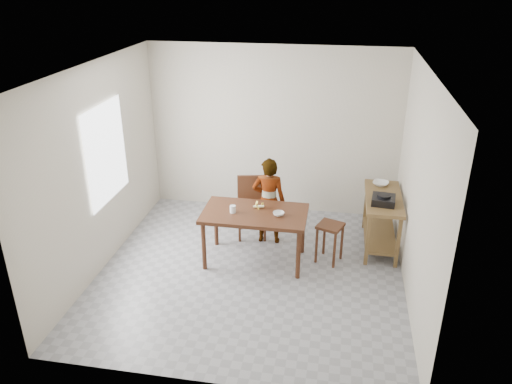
% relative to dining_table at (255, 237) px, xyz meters
% --- Properties ---
extents(floor, '(4.00, 4.00, 0.04)m').
position_rel_dining_table_xyz_m(floor, '(0.00, -0.30, -0.40)').
color(floor, gray).
rests_on(floor, ground).
extents(ceiling, '(4.00, 4.00, 0.04)m').
position_rel_dining_table_xyz_m(ceiling, '(0.00, -0.30, 2.35)').
color(ceiling, white).
rests_on(ceiling, wall_back).
extents(wall_back, '(4.00, 0.04, 2.70)m').
position_rel_dining_table_xyz_m(wall_back, '(0.00, 1.72, 0.98)').
color(wall_back, beige).
rests_on(wall_back, ground).
extents(wall_front, '(4.00, 0.04, 2.70)m').
position_rel_dining_table_xyz_m(wall_front, '(0.00, -2.32, 0.98)').
color(wall_front, beige).
rests_on(wall_front, ground).
extents(wall_left, '(0.04, 4.00, 2.70)m').
position_rel_dining_table_xyz_m(wall_left, '(-2.02, -0.30, 0.98)').
color(wall_left, beige).
rests_on(wall_left, ground).
extents(wall_right, '(0.04, 4.00, 2.70)m').
position_rel_dining_table_xyz_m(wall_right, '(2.02, -0.30, 0.98)').
color(wall_right, beige).
rests_on(wall_right, ground).
extents(window_pane, '(0.02, 1.10, 1.30)m').
position_rel_dining_table_xyz_m(window_pane, '(-1.97, -0.10, 1.12)').
color(window_pane, white).
rests_on(window_pane, wall_left).
extents(dining_table, '(1.40, 0.80, 0.75)m').
position_rel_dining_table_xyz_m(dining_table, '(0.00, 0.00, 0.00)').
color(dining_table, '#402111').
rests_on(dining_table, floor).
extents(prep_counter, '(0.50, 1.20, 0.80)m').
position_rel_dining_table_xyz_m(prep_counter, '(1.72, 0.70, 0.03)').
color(prep_counter, brown).
rests_on(prep_counter, floor).
extents(child, '(0.49, 0.34, 1.31)m').
position_rel_dining_table_xyz_m(child, '(0.10, 0.57, 0.28)').
color(child, white).
rests_on(child, floor).
extents(dining_chair, '(0.51, 0.51, 0.90)m').
position_rel_dining_table_xyz_m(dining_chair, '(-0.17, 0.70, 0.08)').
color(dining_chair, '#402111').
rests_on(dining_chair, floor).
extents(stool, '(0.41, 0.41, 0.56)m').
position_rel_dining_table_xyz_m(stool, '(1.01, 0.17, -0.09)').
color(stool, '#402111').
rests_on(stool, floor).
extents(glass_tumbler, '(0.08, 0.08, 0.10)m').
position_rel_dining_table_xyz_m(glass_tumbler, '(-0.29, -0.06, 0.42)').
color(glass_tumbler, white).
rests_on(glass_tumbler, dining_table).
extents(small_bowl, '(0.19, 0.19, 0.05)m').
position_rel_dining_table_xyz_m(small_bowl, '(0.33, -0.04, 0.40)').
color(small_bowl, silver).
rests_on(small_bowl, dining_table).
extents(banana, '(0.18, 0.14, 0.06)m').
position_rel_dining_table_xyz_m(banana, '(0.03, 0.13, 0.40)').
color(banana, gold).
rests_on(banana, dining_table).
extents(serving_bowl, '(0.28, 0.28, 0.06)m').
position_rel_dining_table_xyz_m(serving_bowl, '(1.69, 1.09, 0.45)').
color(serving_bowl, silver).
rests_on(serving_bowl, prep_counter).
extents(gas_burner, '(0.34, 0.34, 0.10)m').
position_rel_dining_table_xyz_m(gas_burner, '(1.70, 0.46, 0.48)').
color(gas_burner, black).
rests_on(gas_burner, prep_counter).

